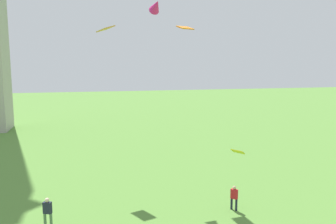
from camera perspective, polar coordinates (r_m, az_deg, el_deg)
name	(u,v)px	position (r m, az deg, el deg)	size (l,w,h in m)	color
person_0	(48,211)	(22.27, -19.26, -15.13)	(0.54, 0.45, 1.81)	#51754C
person_1	(234,196)	(23.77, 10.86, -13.52)	(0.44, 0.50, 1.65)	#1E2333
kite_flying_0	(156,6)	(27.36, -2.01, 17.12)	(0.97, 1.46, 1.25)	#DA1F7B
kite_flying_1	(185,28)	(26.86, 2.83, 13.73)	(1.10, 1.47, 0.42)	orange
kite_flying_2	(106,29)	(28.10, -10.26, 13.36)	(1.48, 1.71, 0.53)	gold
kite_flying_3	(238,152)	(22.31, 11.46, -6.44)	(0.90, 0.95, 0.35)	#BDBC0E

